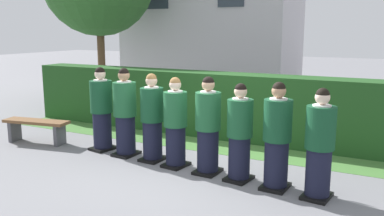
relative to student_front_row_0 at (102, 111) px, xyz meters
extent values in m
plane|color=slate|center=(2.08, -0.24, -0.77)|extent=(60.00, 60.00, 0.00)
cylinder|color=black|center=(0.00, 0.00, -0.40)|extent=(0.36, 0.36, 0.74)
cube|color=black|center=(0.00, 0.00, -0.74)|extent=(0.46, 0.53, 0.05)
cylinder|color=#144728|center=(0.00, 0.00, 0.28)|extent=(0.42, 0.42, 0.61)
cylinder|color=white|center=(0.00, 0.00, 0.59)|extent=(0.26, 0.26, 0.03)
cube|color=#236038|center=(0.04, 0.20, 0.40)|extent=(0.04, 0.02, 0.27)
sphere|color=beige|center=(0.00, 0.00, 0.71)|extent=(0.21, 0.21, 0.21)
sphere|color=black|center=(0.00, 0.00, 0.75)|extent=(0.19, 0.19, 0.19)
cylinder|color=black|center=(0.62, -0.08, -0.39)|extent=(0.36, 0.36, 0.75)
cube|color=black|center=(0.62, -0.08, -0.74)|extent=(0.40, 0.49, 0.05)
cylinder|color=#1E5B33|center=(0.62, -0.08, 0.29)|extent=(0.42, 0.42, 0.62)
cylinder|color=white|center=(0.62, -0.08, 0.61)|extent=(0.26, 0.26, 0.03)
cube|color=#236038|center=(0.63, 0.12, 0.42)|extent=(0.04, 0.01, 0.27)
sphere|color=tan|center=(0.62, -0.08, 0.73)|extent=(0.21, 0.21, 0.21)
sphere|color=black|center=(0.62, -0.08, 0.77)|extent=(0.20, 0.20, 0.20)
cylinder|color=black|center=(1.23, -0.12, -0.41)|extent=(0.34, 0.34, 0.72)
cube|color=black|center=(1.23, -0.12, -0.74)|extent=(0.38, 0.46, 0.05)
cylinder|color=#144728|center=(1.23, -0.12, 0.25)|extent=(0.41, 0.41, 0.59)
cylinder|color=white|center=(1.23, -0.12, 0.55)|extent=(0.25, 0.25, 0.03)
cube|color=navy|center=(1.24, 0.07, 0.37)|extent=(0.04, 0.01, 0.26)
sphere|color=beige|center=(1.23, -0.12, 0.67)|extent=(0.20, 0.20, 0.20)
sphere|color=olive|center=(1.23, -0.12, 0.70)|extent=(0.19, 0.19, 0.19)
cylinder|color=black|center=(1.76, -0.22, -0.41)|extent=(0.34, 0.34, 0.71)
cube|color=black|center=(1.76, -0.22, -0.74)|extent=(0.41, 0.48, 0.05)
cylinder|color=#1E5B33|center=(1.76, -0.22, 0.23)|extent=(0.40, 0.40, 0.58)
cylinder|color=white|center=(1.76, -0.22, 0.53)|extent=(0.25, 0.25, 0.03)
cube|color=gold|center=(1.78, -0.03, 0.35)|extent=(0.04, 0.02, 0.26)
sphere|color=beige|center=(1.76, -0.22, 0.64)|extent=(0.20, 0.20, 0.20)
sphere|color=olive|center=(1.76, -0.22, 0.68)|extent=(0.18, 0.18, 0.18)
cylinder|color=black|center=(2.39, -0.27, -0.40)|extent=(0.35, 0.35, 0.73)
cube|color=black|center=(2.39, -0.27, -0.74)|extent=(0.39, 0.47, 0.05)
cylinder|color=#1E5B33|center=(2.39, -0.27, 0.26)|extent=(0.41, 0.41, 0.60)
cylinder|color=white|center=(2.39, -0.27, 0.57)|extent=(0.26, 0.26, 0.03)
cube|color=gold|center=(2.40, -0.07, 0.38)|extent=(0.04, 0.01, 0.27)
sphere|color=tan|center=(2.39, -0.27, 0.69)|extent=(0.21, 0.21, 0.21)
sphere|color=black|center=(2.39, -0.27, 0.73)|extent=(0.19, 0.19, 0.19)
cylinder|color=black|center=(2.96, -0.34, -0.42)|extent=(0.33, 0.33, 0.70)
cube|color=black|center=(2.96, -0.34, -0.74)|extent=(0.41, 0.48, 0.05)
cylinder|color=#19512D|center=(2.96, -0.34, 0.22)|extent=(0.40, 0.40, 0.58)
cylinder|color=white|center=(2.96, -0.34, 0.51)|extent=(0.25, 0.25, 0.03)
cube|color=gold|center=(2.99, -0.16, 0.34)|extent=(0.04, 0.02, 0.25)
sphere|color=beige|center=(2.96, -0.34, 0.63)|extent=(0.20, 0.20, 0.20)
sphere|color=black|center=(2.96, -0.34, 0.66)|extent=(0.18, 0.18, 0.18)
cylinder|color=black|center=(3.56, -0.41, -0.40)|extent=(0.35, 0.35, 0.73)
cube|color=black|center=(3.56, -0.41, -0.74)|extent=(0.40, 0.48, 0.05)
cylinder|color=#144728|center=(3.56, -0.41, 0.26)|extent=(0.41, 0.41, 0.60)
cylinder|color=white|center=(3.56, -0.41, 0.57)|extent=(0.26, 0.26, 0.03)
cube|color=navy|center=(3.57, -0.22, 0.38)|extent=(0.04, 0.01, 0.27)
sphere|color=tan|center=(3.56, -0.41, 0.69)|extent=(0.21, 0.21, 0.21)
sphere|color=black|center=(3.56, -0.41, 0.72)|extent=(0.19, 0.19, 0.19)
cube|color=white|center=(3.58, -0.15, 0.17)|extent=(0.15, 0.02, 0.20)
cylinder|color=black|center=(4.17, -0.49, -0.41)|extent=(0.34, 0.34, 0.71)
cube|color=black|center=(4.17, -0.49, -0.74)|extent=(0.41, 0.48, 0.05)
cylinder|color=#144728|center=(4.17, -0.49, 0.24)|extent=(0.40, 0.40, 0.59)
cylinder|color=white|center=(4.17, -0.49, 0.54)|extent=(0.25, 0.25, 0.03)
cube|color=navy|center=(4.20, -0.30, 0.36)|extent=(0.04, 0.02, 0.26)
sphere|color=beige|center=(4.17, -0.49, 0.65)|extent=(0.20, 0.20, 0.20)
sphere|color=black|center=(4.17, -0.49, 0.69)|extent=(0.19, 0.19, 0.19)
cube|color=#214C1E|center=(2.08, 2.00, -0.07)|extent=(10.76, 0.70, 1.39)
cube|color=silver|center=(-1.42, 8.09, 2.11)|extent=(6.18, 3.03, 5.75)
cylinder|color=brown|center=(-3.63, 4.44, 0.33)|extent=(0.24, 0.24, 2.20)
cube|color=brown|center=(-1.52, -0.24, -0.32)|extent=(1.44, 0.60, 0.06)
cube|color=#4C4C51|center=(-2.06, -0.34, -0.56)|extent=(0.13, 0.33, 0.42)
cube|color=#4C4C51|center=(-0.98, -0.15, -0.56)|extent=(0.13, 0.33, 0.42)
cube|color=#477A38|center=(2.08, 1.20, -0.76)|extent=(10.76, 0.90, 0.01)
camera|label=1|loc=(5.13, -6.13, 1.55)|focal=38.71mm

